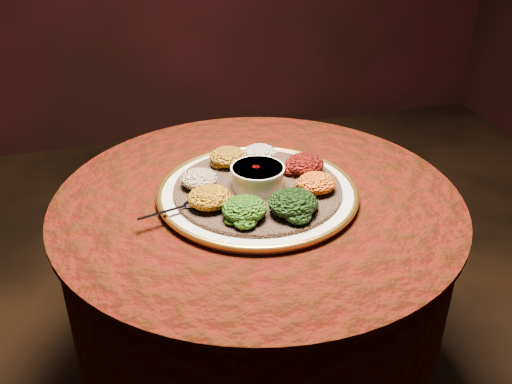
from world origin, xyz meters
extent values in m
cylinder|color=black|center=(0.00, 0.00, 0.34)|extent=(0.12, 0.12, 0.68)
cylinder|color=black|center=(0.00, 0.00, 0.70)|extent=(0.80, 0.80, 0.04)
cylinder|color=#3A0B04|center=(0.00, 0.00, 0.56)|extent=(0.93, 0.93, 0.34)
cylinder|color=#3A0B04|center=(0.00, 0.00, 0.73)|extent=(0.96, 0.96, 0.01)
cylinder|color=beige|center=(0.00, 0.00, 0.74)|extent=(0.54, 0.54, 0.02)
torus|color=gold|center=(0.00, 0.00, 0.75)|extent=(0.47, 0.47, 0.01)
cylinder|color=brown|center=(0.00, 0.00, 0.76)|extent=(0.43, 0.43, 0.01)
cylinder|color=silver|center=(0.00, 0.00, 0.79)|extent=(0.12, 0.12, 0.05)
cylinder|color=silver|center=(0.00, 0.00, 0.81)|extent=(0.12, 0.12, 0.01)
cylinder|color=#660805|center=(0.00, 0.00, 0.80)|extent=(0.10, 0.10, 0.01)
ellipsoid|color=silver|center=(-0.16, -0.04, 0.77)|extent=(0.04, 0.03, 0.01)
cube|color=silver|center=(-0.23, -0.06, 0.77)|extent=(0.11, 0.04, 0.00)
ellipsoid|color=beige|center=(0.04, 0.13, 0.78)|extent=(0.08, 0.08, 0.04)
ellipsoid|color=black|center=(0.13, 0.04, 0.78)|extent=(0.09, 0.09, 0.05)
ellipsoid|color=#A4720D|center=(0.12, -0.06, 0.78)|extent=(0.09, 0.08, 0.04)
ellipsoid|color=black|center=(0.04, -0.13, 0.79)|extent=(0.11, 0.10, 0.05)
ellipsoid|color=#AE3A0B|center=(-0.06, -0.12, 0.79)|extent=(0.10, 0.09, 0.05)
ellipsoid|color=#B66D10|center=(-0.13, -0.06, 0.78)|extent=(0.10, 0.09, 0.05)
ellipsoid|color=maroon|center=(-0.13, 0.04, 0.78)|extent=(0.09, 0.08, 0.04)
ellipsoid|color=#9C5A12|center=(-0.04, 0.13, 0.78)|extent=(0.09, 0.09, 0.04)
camera|label=1|loc=(-0.32, -1.10, 1.42)|focal=40.00mm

